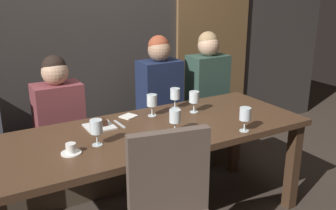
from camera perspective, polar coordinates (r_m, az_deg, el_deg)
name	(u,v)px	position (r m, az deg, el deg)	size (l,w,h in m)	color
back_wall_tiled	(86,5)	(3.57, -12.09, 14.37)	(6.00, 0.12, 3.00)	#383330
arched_door	(214,15)	(4.15, 6.81, 13.20)	(0.90, 0.05, 2.55)	brown
dining_table	(152,141)	(2.65, -2.44, -5.32)	(2.20, 0.84, 0.74)	#412B1C
banquette_bench	(115,158)	(3.41, -7.89, -7.81)	(2.50, 0.44, 0.45)	#4A3C2E
diner_bearded	(58,105)	(3.06, -16.06, 0.01)	(0.36, 0.24, 0.73)	brown
diner_far_end	(159,84)	(3.38, -1.27, 3.13)	(0.36, 0.24, 0.81)	#192342
diner_near_end	(207,77)	(3.63, 5.88, 4.09)	(0.36, 0.24, 0.81)	#2D473D
wine_glass_near_left	(175,117)	(2.50, 1.05, -1.74)	(0.08, 0.08, 0.16)	silver
wine_glass_end_left	(152,101)	(2.83, -2.41, 0.62)	(0.08, 0.08, 0.16)	silver
wine_glass_center_back	(175,95)	(3.00, 1.05, 1.55)	(0.08, 0.08, 0.16)	silver
wine_glass_center_front	(194,98)	(2.92, 3.90, 1.04)	(0.08, 0.08, 0.16)	silver
wine_glass_far_right	(245,115)	(2.59, 11.40, -1.40)	(0.08, 0.08, 0.16)	silver
wine_glass_end_right	(96,128)	(2.36, -10.60, -3.36)	(0.08, 0.08, 0.16)	silver
espresso_cup	(71,150)	(2.31, -14.23, -6.43)	(0.12, 0.12, 0.06)	white
dessert_plate	(100,125)	(2.68, -10.09, -2.96)	(0.19, 0.19, 0.05)	white
fork_on_table	(120,124)	(2.71, -7.20, -2.83)	(0.02, 0.17, 0.01)	silver
folded_napkin	(128,116)	(2.86, -5.90, -1.68)	(0.11, 0.10, 0.01)	silver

